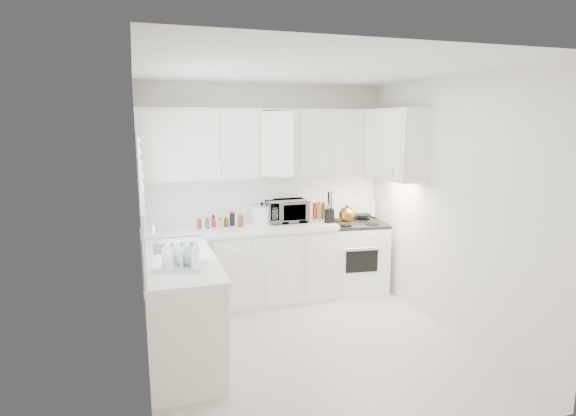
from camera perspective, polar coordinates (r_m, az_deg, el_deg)
name	(u,v)px	position (r m, az deg, el deg)	size (l,w,h in m)	color
floor	(310,347)	(4.78, 2.69, -16.40)	(3.20, 3.20, 0.00)	beige
ceiling	(313,69)	(4.29, 2.99, 16.35)	(3.20, 3.20, 0.00)	white
wall_back	(266,192)	(5.85, -2.71, 1.99)	(3.00, 3.00, 0.00)	silver
wall_front	(405,265)	(2.96, 13.92, -6.70)	(3.00, 3.00, 0.00)	silver
wall_left	(141,227)	(4.08, -17.30, -2.16)	(3.20, 3.20, 0.00)	silver
wall_right	(450,207)	(5.07, 18.89, 0.14)	(3.20, 3.20, 0.00)	silver
window_blinds	(141,191)	(4.38, -17.28, 2.01)	(0.06, 0.96, 1.06)	white
lower_cabinets_back	(241,268)	(5.67, -5.66, -7.15)	(2.22, 0.60, 0.90)	silver
lower_cabinets_left	(180,311)	(4.53, -12.88, -11.95)	(0.60, 1.60, 0.90)	silver
countertop_back	(241,229)	(5.54, -5.73, -2.49)	(2.24, 0.64, 0.05)	white
countertop_left	(179,260)	(4.38, -13.00, -6.18)	(0.64, 1.62, 0.05)	white
backsplash_back	(266,198)	(5.86, -2.67, 1.25)	(2.98, 0.02, 0.55)	white
backsplash_left	(142,230)	(4.29, -17.15, -2.57)	(0.02, 1.60, 0.55)	white
upper_cabinets_back	(269,177)	(5.67, -2.29, 3.76)	(3.00, 0.33, 0.80)	silver
upper_cabinets_right	(394,179)	(5.63, 12.68, 3.46)	(0.33, 0.90, 0.80)	silver
sink	(175,236)	(4.68, -13.45, -3.29)	(0.42, 0.38, 0.30)	gray
stove	(354,247)	(6.10, 7.92, -4.71)	(0.75, 0.61, 1.15)	white
tea_kettle	(347,214)	(5.78, 7.12, -0.67)	(0.25, 0.21, 0.23)	olive
frying_pan	(362,214)	(6.23, 8.87, -0.75)	(0.24, 0.40, 0.04)	black
microwave	(287,209)	(5.73, -0.17, -0.07)	(0.49, 0.27, 0.33)	gray
rice_cooker	(262,213)	(5.67, -3.15, -0.58)	(0.25, 0.25, 0.25)	white
paper_towel	(269,210)	(5.82, -2.33, -0.21)	(0.12, 0.12, 0.27)	white
utensil_crock	(330,207)	(5.70, 5.03, 0.17)	(0.13, 0.13, 0.39)	black
dish_rack	(179,255)	(4.06, -12.96, -5.50)	(0.40, 0.30, 0.22)	white
spice_left_0	(199,221)	(5.57, -10.66, -1.59)	(0.06, 0.06, 0.13)	brown
spice_left_1	(207,223)	(5.49, -9.77, -1.73)	(0.06, 0.06, 0.13)	#277531
spice_left_2	(212,221)	(5.59, -9.14, -1.50)	(0.06, 0.06, 0.13)	#D11B4E
spice_left_3	(220,222)	(5.51, -8.22, -1.64)	(0.06, 0.06, 0.13)	gold
spice_left_4	(225,220)	(5.61, -7.62, -1.41)	(0.06, 0.06, 0.13)	#4F3616
spice_left_5	(233,221)	(5.54, -6.69, -1.55)	(0.06, 0.06, 0.13)	black
spice_left_6	(237,219)	(5.64, -6.13, -1.32)	(0.06, 0.06, 0.13)	brown
sauce_right_0	(313,211)	(5.94, 3.07, -0.38)	(0.06, 0.06, 0.19)	#D11B4E
sauce_right_1	(319,212)	(5.91, 3.78, -0.45)	(0.06, 0.06, 0.19)	gold
sauce_right_2	(321,211)	(5.98, 4.06, -0.32)	(0.06, 0.06, 0.19)	#4F3616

